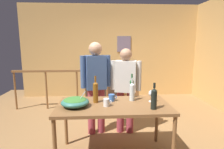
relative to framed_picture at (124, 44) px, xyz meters
name	(u,v)px	position (x,y,z in m)	size (l,w,h in m)	color
ground_plane	(119,136)	(-0.39, -2.57, -1.60)	(6.93, 6.93, 0.00)	olive
back_wall	(111,51)	(-0.39, 0.06, -0.22)	(5.33, 0.10, 2.76)	tan
framed_picture	(124,44)	(0.00, 0.00, 0.00)	(0.41, 0.03, 0.47)	slate
stair_railing	(98,82)	(-0.78, -1.08, -0.94)	(3.10, 0.10, 1.03)	brown
tv_console	(101,91)	(-0.70, -0.29, -1.37)	(0.90, 0.40, 0.46)	#38281E
flat_screen_tv	(101,75)	(-0.70, -0.32, -0.87)	(0.65, 0.12, 0.45)	black
serving_table	(114,109)	(-0.53, -3.13, -0.89)	(1.56, 0.80, 0.79)	brown
salad_bowl	(75,102)	(-1.05, -3.18, -0.75)	(0.37, 0.37, 0.21)	#337060
wine_glass	(151,94)	(0.03, -3.04, -0.70)	(0.08, 0.08, 0.17)	silver
wine_bottle_clear	(132,91)	(-0.24, -2.97, -0.67)	(0.08, 0.08, 0.34)	silver
wine_bottle_green	(132,88)	(-0.22, -2.81, -0.66)	(0.07, 0.07, 0.38)	#1E5628
wine_bottle_amber	(96,92)	(-0.78, -3.03, -0.65)	(0.07, 0.07, 0.39)	brown
wine_bottle_dark	(154,98)	(-0.02, -3.34, -0.67)	(0.08, 0.08, 0.35)	black
mug_white	(106,102)	(-0.63, -3.20, -0.76)	(0.11, 0.08, 0.11)	white
mug_blue	(112,98)	(-0.55, -2.98, -0.76)	(0.12, 0.09, 0.10)	#3866B2
person_standing_left	(96,81)	(-0.79, -2.40, -0.63)	(0.52, 0.30, 1.65)	#9E3842
person_standing_right	(125,85)	(-0.26, -2.40, -0.70)	(0.54, 0.30, 1.54)	#9E3842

